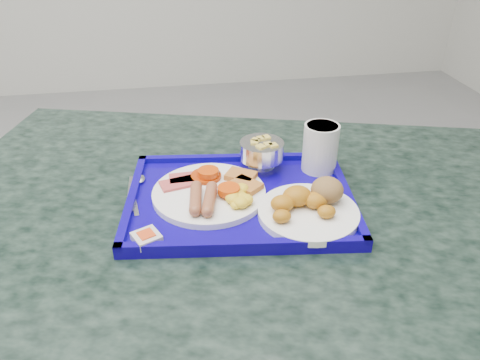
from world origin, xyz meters
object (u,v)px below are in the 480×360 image
object	(u,v)px
main_plate	(213,192)
tray	(240,200)
table	(243,283)
bread_plate	(310,205)
fruit_bowl	(262,151)
juice_cup	(320,146)

from	to	relation	value
main_plate	tray	bearing A→B (deg)	-11.87
table	bread_plate	bearing A→B (deg)	-29.87
tray	bread_plate	size ratio (longest dim) A/B	2.53
tray	bread_plate	xyz separation A→B (m)	(0.12, -0.08, 0.02)
tray	fruit_bowl	distance (m)	0.13
bread_plate	juice_cup	bearing A→B (deg)	66.56
tray	bread_plate	world-z (taller)	bread_plate
fruit_bowl	juice_cup	xyz separation A→B (m)	(0.12, -0.02, 0.01)
main_plate	juice_cup	distance (m)	0.25
juice_cup	table	bearing A→B (deg)	-153.06
table	tray	bearing A→B (deg)	110.44
tray	main_plate	distance (m)	0.06
fruit_bowl	main_plate	bearing A→B (deg)	-140.75
tray	juice_cup	world-z (taller)	juice_cup
table	fruit_bowl	world-z (taller)	fruit_bowl
tray	juice_cup	distance (m)	0.21
juice_cup	fruit_bowl	bearing A→B (deg)	169.05
main_plate	fruit_bowl	bearing A→B (deg)	39.25
tray	main_plate	size ratio (longest dim) A/B	2.12
table	fruit_bowl	xyz separation A→B (m)	(0.06, 0.12, 0.27)
tray	juice_cup	size ratio (longest dim) A/B	4.57
main_plate	bread_plate	bearing A→B (deg)	-27.20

